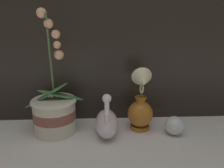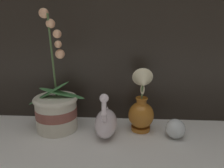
{
  "view_description": "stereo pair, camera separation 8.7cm",
  "coord_description": "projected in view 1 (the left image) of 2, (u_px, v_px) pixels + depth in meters",
  "views": [
    {
      "loc": [
        -0.02,
        -0.71,
        0.45
      ],
      "look_at": [
        0.02,
        0.13,
        0.21
      ],
      "focal_mm": 35.0,
      "sensor_mm": 36.0,
      "label": 1
    },
    {
      "loc": [
        0.07,
        -0.7,
        0.45
      ],
      "look_at": [
        0.02,
        0.13,
        0.21
      ],
      "focal_mm": 35.0,
      "sensor_mm": 36.0,
      "label": 2
    }
  ],
  "objects": [
    {
      "name": "blue_vase",
      "position": [
        141.0,
        107.0,
        0.92
      ],
      "size": [
        0.11,
        0.13,
        0.27
      ],
      "color": "#B26B23",
      "rests_on": "ground_plane"
    },
    {
      "name": "orchid_potted_plant",
      "position": [
        55.0,
        111.0,
        0.9
      ],
      "size": [
        0.25,
        0.19,
        0.5
      ],
      "color": "beige",
      "rests_on": "ground_plane"
    },
    {
      "name": "swan_figurine",
      "position": [
        107.0,
        122.0,
        0.89
      ],
      "size": [
        0.09,
        0.19,
        0.2
      ],
      "color": "white",
      "rests_on": "ground_plane"
    },
    {
      "name": "glass_sphere",
      "position": [
        175.0,
        126.0,
        0.89
      ],
      "size": [
        0.08,
        0.08,
        0.08
      ],
      "color": "silver",
      "rests_on": "ground_plane"
    },
    {
      "name": "ground_plane",
      "position": [
        109.0,
        149.0,
        0.8
      ],
      "size": [
        2.8,
        2.8,
        0.0
      ],
      "primitive_type": "plane",
      "color": "silver"
    }
  ]
}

